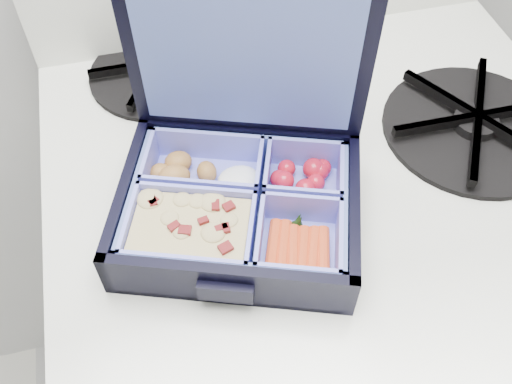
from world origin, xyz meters
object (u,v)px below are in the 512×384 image
object	(u,v)px
burner_grate	(476,121)
bento_box	(239,208)
stove	(302,339)
fork	(293,114)

from	to	relation	value
burner_grate	bento_box	bearing A→B (deg)	-167.65
stove	bento_box	distance (m)	0.48
burner_grate	fork	world-z (taller)	burner_grate
bento_box	fork	xyz separation A→B (m)	(0.09, 0.13, -0.02)
bento_box	burner_grate	xyz separation A→B (m)	(0.28, 0.06, -0.01)
stove	burner_grate	xyz separation A→B (m)	(0.17, 0.01, 0.45)
stove	fork	distance (m)	0.45
stove	fork	world-z (taller)	fork
bento_box	fork	bearing A→B (deg)	74.78
bento_box	fork	world-z (taller)	bento_box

